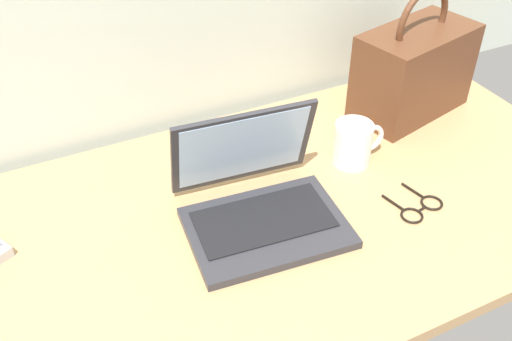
{
  "coord_description": "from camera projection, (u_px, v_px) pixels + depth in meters",
  "views": [
    {
      "loc": [
        -0.39,
        -0.79,
        0.84
      ],
      "look_at": [
        -0.0,
        0.0,
        0.15
      ],
      "focal_mm": 40.77,
      "sensor_mm": 36.0,
      "label": 1
    }
  ],
  "objects": [
    {
      "name": "desk",
      "position": [
        256.0,
        222.0,
        1.2
      ],
      "size": [
        1.6,
        0.76,
        0.03
      ],
      "color": "tan",
      "rests_on": "ground"
    },
    {
      "name": "handbag",
      "position": [
        414.0,
        69.0,
        1.45
      ],
      "size": [
        0.33,
        0.23,
        0.33
      ],
      "color": "#59331E",
      "rests_on": "desk"
    },
    {
      "name": "coffee_mug",
      "position": [
        354.0,
        143.0,
        1.31
      ],
      "size": [
        0.13,
        0.09,
        0.1
      ],
      "color": "white",
      "rests_on": "desk"
    },
    {
      "name": "laptop",
      "position": [
        258.0,
        199.0,
        1.17
      ],
      "size": [
        0.33,
        0.31,
        0.21
      ],
      "color": "#2D2D33",
      "rests_on": "desk"
    },
    {
      "name": "eyeglasses",
      "position": [
        420.0,
        208.0,
        1.21
      ],
      "size": [
        0.12,
        0.12,
        0.01
      ],
      "color": "black",
      "rests_on": "desk"
    }
  ]
}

